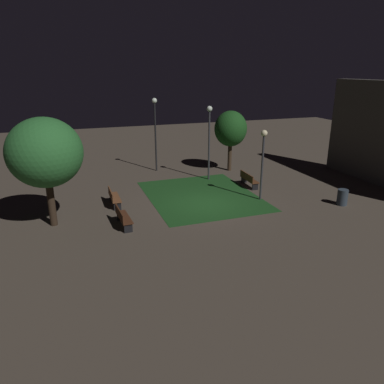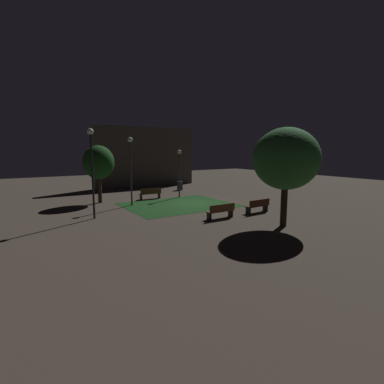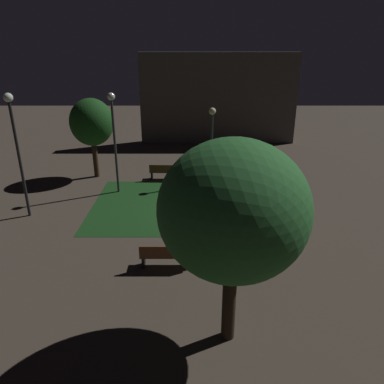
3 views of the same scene
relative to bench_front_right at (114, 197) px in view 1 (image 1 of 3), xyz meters
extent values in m
plane|color=#473D33|center=(1.50, 4.93, -0.48)|extent=(60.00, 60.00, 0.00)
cube|color=#194219|center=(0.07, 5.13, -0.48)|extent=(7.68, 6.19, 0.01)
cube|color=brown|center=(0.00, 0.08, -0.03)|extent=(1.80, 0.49, 0.06)
cube|color=brown|center=(0.00, -0.13, 0.20)|extent=(1.80, 0.07, 0.40)
cube|color=black|center=(-0.80, 0.07, -0.27)|extent=(0.08, 0.38, 0.42)
cube|color=black|center=(0.80, 0.08, -0.27)|extent=(0.08, 0.38, 0.42)
cube|color=#422314|center=(3.00, 0.08, -0.03)|extent=(1.82, 0.57, 0.06)
cube|color=#422314|center=(3.01, -0.13, 0.20)|extent=(1.80, 0.15, 0.40)
cube|color=black|center=(2.20, 0.03, -0.27)|extent=(0.10, 0.39, 0.42)
cube|color=black|center=(3.80, 0.12, -0.27)|extent=(0.10, 0.39, 0.42)
cube|color=#512D19|center=(-0.60, 8.66, -0.03)|extent=(1.81, 0.54, 0.06)
cube|color=#512D19|center=(-0.61, 8.45, 0.20)|extent=(1.80, 0.12, 0.40)
cube|color=black|center=(-1.40, 8.69, -0.27)|extent=(0.09, 0.39, 0.42)
cube|color=black|center=(0.20, 8.64, -0.27)|extent=(0.09, 0.39, 0.42)
cylinder|color=#2D2116|center=(1.73, -3.11, 0.83)|extent=(0.34, 0.34, 2.63)
ellipsoid|color=#28662D|center=(1.73, -3.11, 3.08)|extent=(3.39, 3.39, 3.20)
cylinder|color=#38281C|center=(-4.55, 9.09, 0.74)|extent=(0.29, 0.29, 2.44)
ellipsoid|color=#194719|center=(-4.55, 9.09, 2.60)|extent=(2.33, 2.33, 2.53)
cylinder|color=black|center=(-6.27, 4.00, 1.96)|extent=(0.12, 0.12, 4.89)
sphere|color=white|center=(-6.27, 4.00, 4.56)|extent=(0.36, 0.36, 0.36)
cylinder|color=#333338|center=(1.85, 8.07, 1.36)|extent=(0.12, 0.12, 3.68)
sphere|color=#F4E5B2|center=(1.85, 8.07, 3.35)|extent=(0.36, 0.36, 0.36)
cylinder|color=#333338|center=(-2.90, 6.78, 1.80)|extent=(0.12, 0.12, 4.57)
sphere|color=white|center=(-2.90, 6.78, 4.24)|extent=(0.36, 0.36, 0.36)
cylinder|color=#2D3842|center=(4.11, 11.89, -0.04)|extent=(0.57, 0.57, 0.88)
camera|label=1|loc=(19.32, -2.26, 6.70)|focal=34.39mm
camera|label=2|loc=(-10.44, -13.25, 3.53)|focal=27.36mm
camera|label=3|loc=(0.82, -10.39, 6.45)|focal=34.12mm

